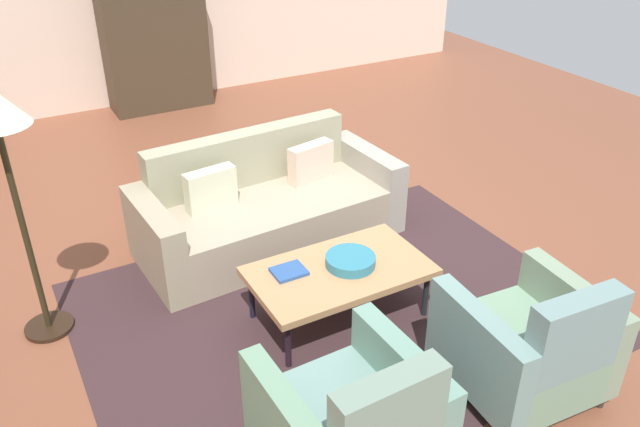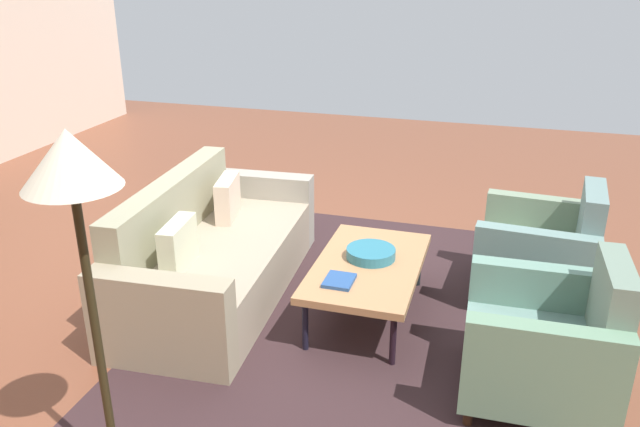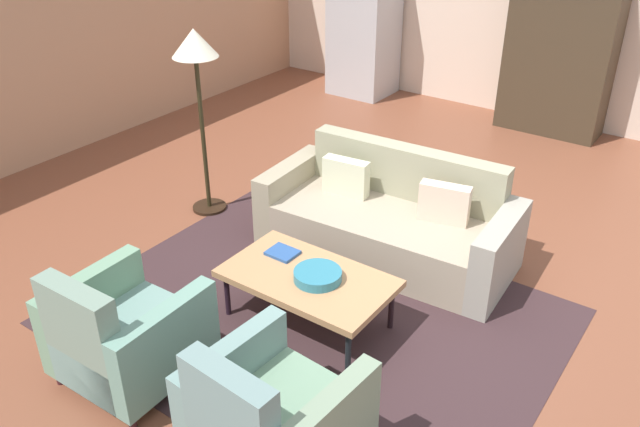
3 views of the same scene
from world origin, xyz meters
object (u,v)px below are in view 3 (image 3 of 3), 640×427
(book_stack, at_px, (283,253))
(floor_lamp, at_px, (196,61))
(cabinet, at_px, (559,58))
(armchair_left, at_px, (122,338))
(coffee_table, at_px, (308,280))
(fruit_bowl, at_px, (318,275))
(armchair_right, at_px, (269,421))
(couch, at_px, (391,221))
(refrigerator, at_px, (364,26))

(book_stack, height_order, floor_lamp, floor_lamp)
(cabinet, bearing_deg, book_stack, -96.22)
(armchair_left, relative_size, floor_lamp, 0.51)
(coffee_table, bearing_deg, fruit_bowl, 0.00)
(cabinet, bearing_deg, armchair_left, -97.56)
(armchair_right, distance_m, floor_lamp, 3.30)
(book_stack, bearing_deg, fruit_bowl, -16.18)
(armchair_left, xyz_separation_m, floor_lamp, (-1.19, 2.00, 1.10))
(couch, height_order, armchair_left, armchair_left)
(armchair_right, xyz_separation_m, book_stack, (-0.91, 1.28, 0.07))
(armchair_right, relative_size, refrigerator, 0.48)
(armchair_left, height_order, armchair_right, same)
(fruit_bowl, bearing_deg, coffee_table, -180.00)
(floor_lamp, bearing_deg, refrigerator, 99.71)
(armchair_right, height_order, fruit_bowl, armchair_right)
(cabinet, distance_m, refrigerator, 2.63)
(fruit_bowl, xyz_separation_m, floor_lamp, (-1.88, 0.84, 1.01))
(fruit_bowl, bearing_deg, floor_lamp, 156.03)
(armchair_left, distance_m, armchair_right, 1.19)
(couch, relative_size, floor_lamp, 1.25)
(coffee_table, bearing_deg, book_stack, 159.78)
(refrigerator, xyz_separation_m, floor_lamp, (0.65, -3.79, 0.52))
(couch, bearing_deg, fruit_bowl, 90.98)
(armchair_left, relative_size, armchair_right, 1.00)
(cabinet, bearing_deg, armchair_right, -86.00)
(coffee_table, xyz_separation_m, armchair_right, (0.60, -1.17, -0.02))
(book_stack, bearing_deg, couch, 73.65)
(armchair_right, bearing_deg, refrigerator, 121.56)
(book_stack, bearing_deg, refrigerator, 115.22)
(floor_lamp, bearing_deg, book_stack, -25.97)
(couch, bearing_deg, cabinet, -96.45)
(book_stack, xyz_separation_m, floor_lamp, (-1.47, 0.72, 1.03))
(floor_lamp, bearing_deg, fruit_bowl, -23.97)
(coffee_table, distance_m, cabinet, 4.76)
(refrigerator, bearing_deg, coffee_table, -62.17)
(coffee_table, distance_m, refrigerator, 5.26)
(refrigerator, height_order, floor_lamp, refrigerator)
(floor_lamp, bearing_deg, cabinet, 63.09)
(refrigerator, bearing_deg, armchair_left, -72.35)
(couch, height_order, armchair_right, armchair_right)
(cabinet, bearing_deg, floor_lamp, -116.91)
(armchair_left, height_order, cabinet, cabinet)
(coffee_table, height_order, refrigerator, refrigerator)
(coffee_table, xyz_separation_m, book_stack, (-0.32, 0.12, 0.05))
(coffee_table, xyz_separation_m, armchair_left, (-0.60, -1.17, -0.02))
(fruit_bowl, distance_m, floor_lamp, 2.29)
(armchair_right, bearing_deg, coffee_table, 120.93)
(armchair_right, bearing_deg, book_stack, 129.34)
(book_stack, relative_size, cabinet, 0.12)
(armchair_left, xyz_separation_m, cabinet, (0.78, 5.89, 0.56))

